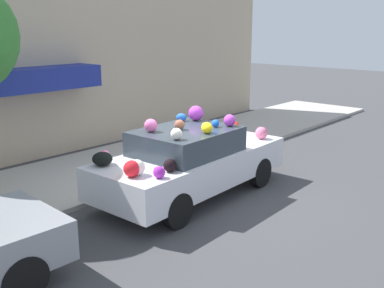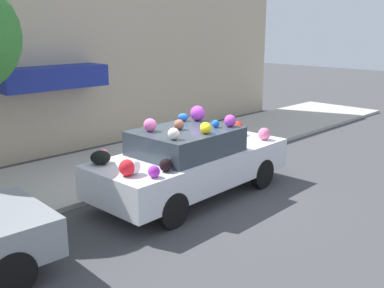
{
  "view_description": "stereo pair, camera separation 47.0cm",
  "coord_description": "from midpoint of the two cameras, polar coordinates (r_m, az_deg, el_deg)",
  "views": [
    {
      "loc": [
        -6.59,
        -5.9,
        3.43
      ],
      "look_at": [
        0.0,
        0.0,
        1.11
      ],
      "focal_mm": 42.0,
      "sensor_mm": 36.0,
      "label": 1
    },
    {
      "loc": [
        -6.27,
        -6.24,
        3.43
      ],
      "look_at": [
        0.0,
        0.0,
        1.11
      ],
      "focal_mm": 42.0,
      "sensor_mm": 36.0,
      "label": 2
    }
  ],
  "objects": [
    {
      "name": "building_facade",
      "position": [
        12.74,
        -18.23,
        10.6
      ],
      "size": [
        18.0,
        1.2,
        5.41
      ],
      "color": "#C6B293",
      "rests_on": "ground"
    },
    {
      "name": "fire_hydrant",
      "position": [
        11.47,
        -2.79,
        -0.4
      ],
      "size": [
        0.2,
        0.2,
        0.7
      ],
      "color": "red",
      "rests_on": "sidewalk_curb"
    },
    {
      "name": "ground_plane",
      "position": [
        9.49,
        -1.41,
        -6.51
      ],
      "size": [
        60.0,
        60.0,
        0.0
      ],
      "primitive_type": "plane",
      "color": "#424244"
    },
    {
      "name": "art_car",
      "position": [
        9.2,
        -1.65,
        -2.08
      ],
      "size": [
        4.49,
        1.93,
        1.77
      ],
      "rotation": [
        0.0,
        0.0,
        0.03
      ],
      "color": "silver",
      "rests_on": "ground"
    },
    {
      "name": "sidewalk_curb",
      "position": [
        11.39,
        -11.37,
        -2.87
      ],
      "size": [
        24.0,
        3.2,
        0.1
      ],
      "color": "#B2ADA3",
      "rests_on": "ground"
    }
  ]
}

